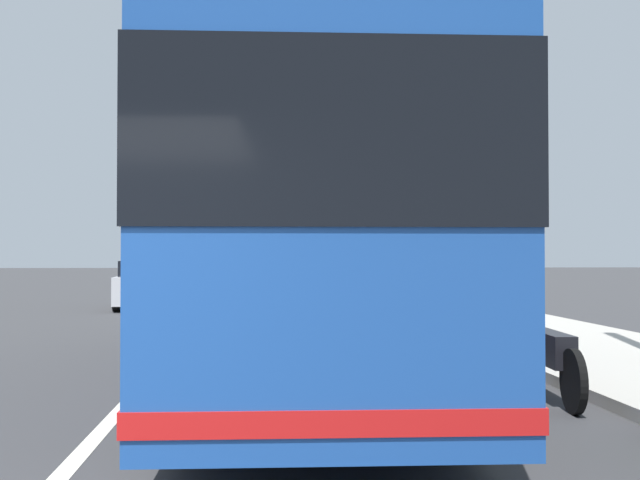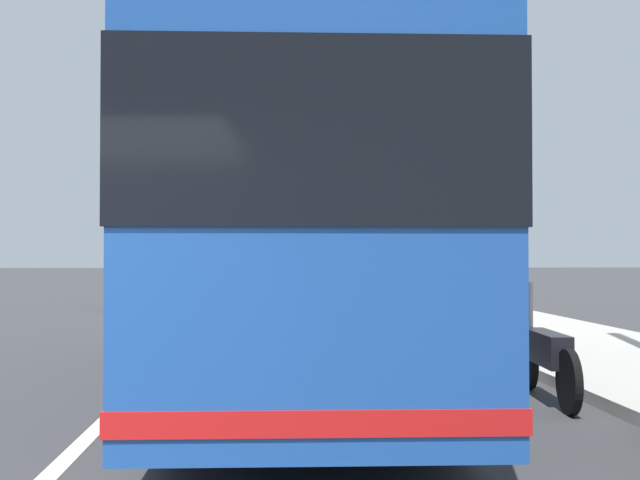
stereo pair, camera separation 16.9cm
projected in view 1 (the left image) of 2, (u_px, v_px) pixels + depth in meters
The scene contains 6 objects.
sidewalk_curb at pixel (585, 348), 13.19m from camera, with size 110.00×3.60×0.14m, color #B2ADA3.
lane_divider_line at pixel (169, 356), 12.67m from camera, with size 110.00×0.16×0.01m, color silver.
coach_bus at pixel (304, 227), 10.14m from camera, with size 10.98×2.80×3.46m.
motorcycle_mid_row at pixel (550, 356), 8.80m from camera, with size 2.22×0.31×1.28m.
car_far_distant at pixel (284, 276), 33.68m from camera, with size 4.55×2.14×1.60m.
car_side_street at pixel (150, 285), 24.51m from camera, with size 4.49×2.16×1.45m.
Camera 1 is at (-2.85, -1.42, 1.58)m, focal length 44.91 mm.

